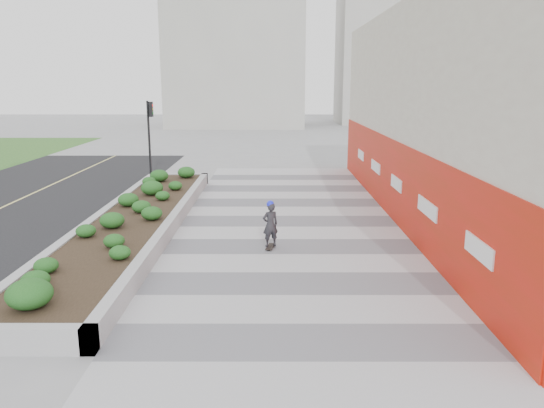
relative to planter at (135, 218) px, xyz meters
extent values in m
plane|color=gray|center=(5.50, -7.00, -0.42)|extent=(160.00, 160.00, 0.00)
cube|color=#A8A8AD|center=(5.50, -4.00, -0.41)|extent=(8.00, 36.00, 0.01)
cube|color=beige|center=(12.50, 2.00, 3.58)|extent=(6.00, 24.00, 8.00)
cube|color=red|center=(9.52, 2.00, 1.08)|extent=(0.12, 24.00, 3.00)
cube|color=#9E9EA0|center=(0.00, -8.85, -0.14)|extent=(3.00, 0.30, 0.55)
cube|color=#9E9EA0|center=(0.00, 8.85, -0.14)|extent=(3.00, 0.30, 0.55)
cube|color=#9E9EA0|center=(-1.35, 0.00, -0.14)|extent=(0.30, 18.00, 0.55)
cube|color=#9E9EA0|center=(1.35, 0.00, -0.14)|extent=(0.30, 18.00, 0.55)
cube|color=#2D2116|center=(0.00, 0.00, -0.17)|extent=(2.40, 17.40, 0.50)
cylinder|color=black|center=(-1.80, 10.50, 1.68)|extent=(0.12, 0.12, 4.20)
cube|color=black|center=(-1.62, 10.50, 3.33)|extent=(0.18, 0.28, 0.80)
cube|color=#ADAAA3|center=(0.50, 48.00, 9.58)|extent=(16.00, 12.00, 20.00)
cube|color=#ADAAA3|center=(20.50, 53.00, 11.58)|extent=(14.00, 10.00, 24.00)
cylinder|color=#595654|center=(6.00, -4.00, -0.42)|extent=(0.44, 0.44, 0.01)
cube|color=black|center=(4.81, -2.19, -0.35)|extent=(0.33, 0.74, 0.02)
imported|color=#28282D|center=(4.81, -2.19, 0.36)|extent=(0.60, 0.51, 1.40)
sphere|color=#1D24F7|center=(4.81, -2.19, 1.02)|extent=(0.23, 0.23, 0.23)
camera|label=1|loc=(4.88, -18.19, 4.65)|focal=35.00mm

